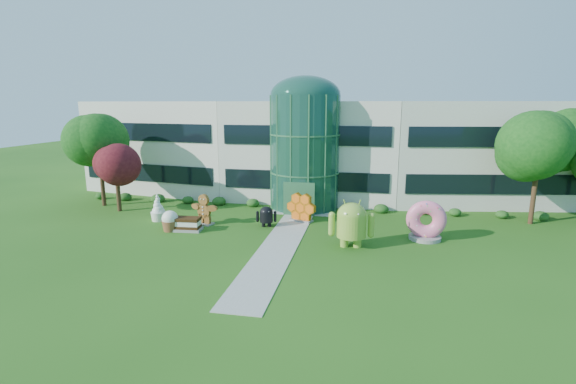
% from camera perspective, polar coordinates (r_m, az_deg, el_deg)
% --- Properties ---
extents(ground, '(140.00, 140.00, 0.00)m').
position_cam_1_polar(ground, '(26.30, -1.75, -8.28)').
color(ground, '#215114').
rests_on(ground, ground).
extents(building, '(46.00, 15.00, 9.30)m').
position_cam_1_polar(building, '(42.64, 3.55, 5.99)').
color(building, beige).
rests_on(building, ground).
extents(atrium, '(6.00, 6.00, 9.80)m').
position_cam_1_polar(atrium, '(36.70, 2.33, 5.42)').
color(atrium, '#194738').
rests_on(atrium, ground).
extents(walkway, '(2.40, 20.00, 0.04)m').
position_cam_1_polar(walkway, '(28.13, -0.85, -6.85)').
color(walkway, '#9E9E93').
rests_on(walkway, ground).
extents(tree_red, '(4.00, 4.00, 6.00)m').
position_cam_1_polar(tree_red, '(38.37, -22.36, 1.94)').
color(tree_red, '#3F0C14').
rests_on(tree_red, ground).
extents(trees_backdrop, '(52.00, 8.00, 8.40)m').
position_cam_1_polar(trees_backdrop, '(37.77, 2.55, 4.53)').
color(trees_backdrop, '#114613').
rests_on(trees_backdrop, ground).
extents(android_green, '(3.20, 2.26, 3.46)m').
position_cam_1_polar(android_green, '(27.08, 8.67, -3.96)').
color(android_green, '#86B038').
rests_on(android_green, ground).
extents(android_black, '(1.79, 1.39, 1.82)m').
position_cam_1_polar(android_black, '(31.41, -2.98, -3.14)').
color(android_black, black).
rests_on(android_black, ground).
extents(donut, '(2.75, 1.45, 2.79)m').
position_cam_1_polar(donut, '(29.84, 18.35, -3.61)').
color(donut, '#DD5484').
rests_on(donut, ground).
extents(gingerbread, '(2.76, 1.66, 2.39)m').
position_cam_1_polar(gingerbread, '(32.51, -11.40, -2.32)').
color(gingerbread, brown).
rests_on(gingerbread, ground).
extents(ice_cream_sandwich, '(2.32, 1.26, 1.00)m').
position_cam_1_polar(ice_cream_sandwich, '(31.38, -13.78, -4.27)').
color(ice_cream_sandwich, black).
rests_on(ice_cream_sandwich, ground).
extents(honeycomb, '(2.76, 1.79, 2.04)m').
position_cam_1_polar(honeycomb, '(32.77, 1.83, -2.29)').
color(honeycomb, orange).
rests_on(honeycomb, ground).
extents(froyo, '(1.52, 1.52, 2.15)m').
position_cam_1_polar(froyo, '(34.48, -17.38, -2.02)').
color(froyo, white).
rests_on(froyo, ground).
extents(cupcake, '(1.63, 1.63, 1.52)m').
position_cam_1_polar(cupcake, '(31.57, -15.82, -3.80)').
color(cupcake, white).
rests_on(cupcake, ground).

